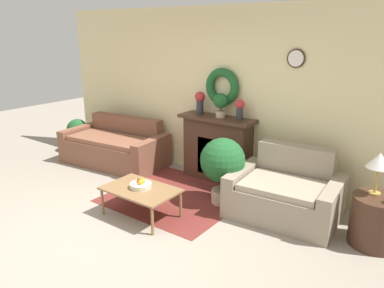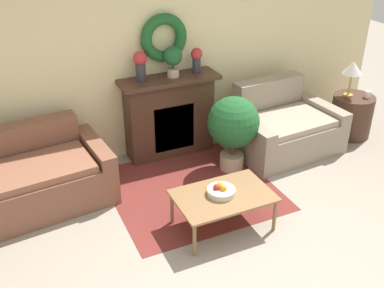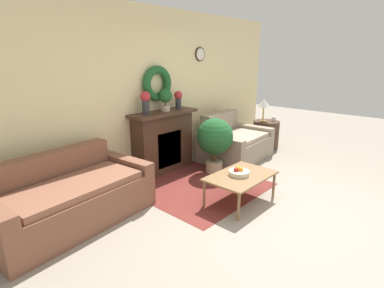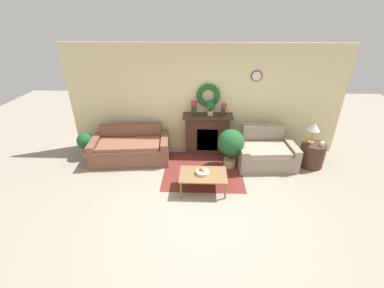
{
  "view_description": "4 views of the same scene",
  "coord_description": "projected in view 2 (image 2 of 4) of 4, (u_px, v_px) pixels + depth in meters",
  "views": [
    {
      "loc": [
        3.14,
        -2.49,
        2.33
      ],
      "look_at": [
        0.31,
        1.37,
        0.87
      ],
      "focal_mm": 35.0,
      "sensor_mm": 36.0,
      "label": 1
    },
    {
      "loc": [
        -1.8,
        -2.49,
        2.92
      ],
      "look_at": [
        -0.05,
        1.32,
        0.65
      ],
      "focal_mm": 42.0,
      "sensor_mm": 36.0,
      "label": 2
    },
    {
      "loc": [
        -3.21,
        -1.37,
        1.9
      ],
      "look_at": [
        -0.05,
        1.52,
        0.67
      ],
      "focal_mm": 28.0,
      "sensor_mm": 36.0,
      "label": 3
    },
    {
      "loc": [
        -0.07,
        -3.66,
        3.31
      ],
      "look_at": [
        -0.26,
        1.45,
        0.67
      ],
      "focal_mm": 24.0,
      "sensor_mm": 36.0,
      "label": 4
    }
  ],
  "objects": [
    {
      "name": "table_lamp",
      "position": [
        353.0,
        69.0,
        5.94
      ],
      "size": [
        0.26,
        0.26,
        0.49
      ],
      "color": "#B28E42",
      "rests_on": "side_table_by_loveseat"
    },
    {
      "name": "ground_plane",
      "position": [
        258.0,
        269.0,
        4.04
      ],
      "size": [
        16.0,
        16.0,
        0.0
      ],
      "primitive_type": "plane",
      "color": "gray"
    },
    {
      "name": "mug",
      "position": [
        368.0,
        94.0,
        6.05
      ],
      "size": [
        0.09,
        0.09,
        0.09
      ],
      "color": "silver",
      "rests_on": "side_table_by_loveseat"
    },
    {
      "name": "coffee_table",
      "position": [
        223.0,
        198.0,
        4.41
      ],
      "size": [
        0.96,
        0.62,
        0.39
      ],
      "color": "olive",
      "rests_on": "ground_plane"
    },
    {
      "name": "side_table_by_loveseat",
      "position": [
        351.0,
        116.0,
        6.24
      ],
      "size": [
        0.56,
        0.56,
        0.58
      ],
      "color": "#42281C",
      "rests_on": "ground_plane"
    },
    {
      "name": "loveseat_right",
      "position": [
        282.0,
        127.0,
        5.9
      ],
      "size": [
        1.42,
        1.08,
        0.87
      ],
      "rotation": [
        0.0,
        0.0,
        0.07
      ],
      "color": "gray",
      "rests_on": "ground_plane"
    },
    {
      "name": "floor_rug",
      "position": [
        192.0,
        188.0,
        5.17
      ],
      "size": [
        1.8,
        1.72,
        0.01
      ],
      "color": "maroon",
      "rests_on": "ground_plane"
    },
    {
      "name": "fireplace",
      "position": [
        169.0,
        115.0,
        5.68
      ],
      "size": [
        1.24,
        0.41,
        1.04
      ],
      "color": "#42281C",
      "rests_on": "ground_plane"
    },
    {
      "name": "fruit_bowl",
      "position": [
        221.0,
        191.0,
        4.39
      ],
      "size": [
        0.28,
        0.28,
        0.12
      ],
      "color": "beige",
      "rests_on": "coffee_table"
    },
    {
      "name": "potted_plant_floor_by_loveseat",
      "position": [
        233.0,
        125.0,
        5.29
      ],
      "size": [
        0.62,
        0.62,
        0.94
      ],
      "color": "tan",
      "rests_on": "ground_plane"
    },
    {
      "name": "couch_left",
      "position": [
        20.0,
        182.0,
        4.75
      ],
      "size": [
        1.95,
        1.12,
        0.81
      ],
      "rotation": [
        0.0,
        0.0,
        0.1
      ],
      "color": "brown",
      "rests_on": "ground_plane"
    },
    {
      "name": "vase_on_mantel_left",
      "position": [
        140.0,
        64.0,
        5.22
      ],
      "size": [
        0.16,
        0.16,
        0.36
      ],
      "color": "#2D2D33",
      "rests_on": "fireplace"
    },
    {
      "name": "potted_plant_on_mantel",
      "position": [
        173.0,
        58.0,
        5.34
      ],
      "size": [
        0.23,
        0.23,
        0.37
      ],
      "color": "tan",
      "rests_on": "fireplace"
    },
    {
      "name": "vase_on_mantel_right",
      "position": [
        197.0,
        58.0,
        5.5
      ],
      "size": [
        0.14,
        0.14,
        0.31
      ],
      "color": "#2D2D33",
      "rests_on": "fireplace"
    },
    {
      "name": "wall_back",
      "position": [
        154.0,
        48.0,
        5.42
      ],
      "size": [
        6.8,
        0.2,
        2.7
      ],
      "color": "beige",
      "rests_on": "ground_plane"
    }
  ]
}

